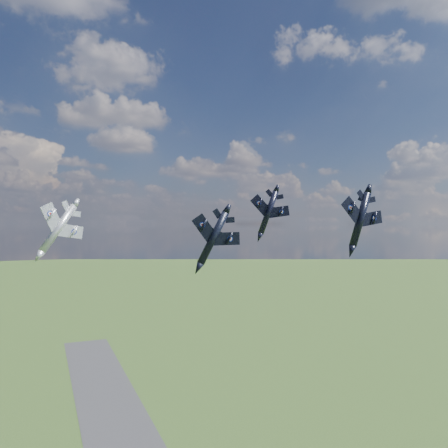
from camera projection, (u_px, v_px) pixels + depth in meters
name	position (u px, v px, depth m)	size (l,w,h in m)	color
jet_lead_navy	(213.00, 238.00, 93.26)	(11.95, 16.67, 3.45)	black
jet_right_navy	(360.00, 219.00, 72.26)	(9.21, 12.85, 2.66)	black
jet_high_navy	(268.00, 212.00, 112.41)	(11.28, 15.73, 3.26)	black
jet_left_silver	(58.00, 228.00, 83.33)	(10.64, 14.84, 3.07)	#B5B7C1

